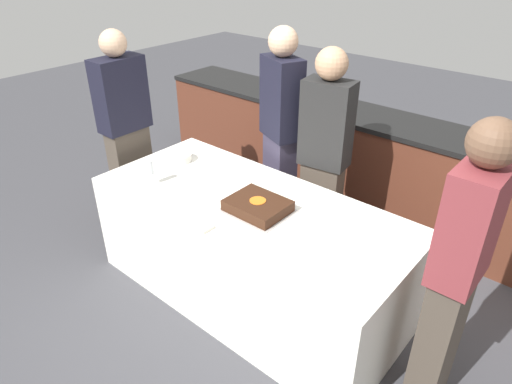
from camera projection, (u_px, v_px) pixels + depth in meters
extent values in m
plane|color=#424247|center=(251.00, 291.00, 3.33)|extent=(14.00, 14.00, 0.00)
cube|color=#5B2D1E|center=(363.00, 165.00, 4.14)|extent=(4.40, 0.55, 0.88)
cube|color=black|center=(369.00, 117.00, 3.91)|extent=(4.40, 0.58, 0.04)
cube|color=white|center=(250.00, 250.00, 3.14)|extent=(2.16, 0.96, 0.76)
cube|color=#B7B2AD|center=(258.00, 211.00, 2.87)|extent=(0.40, 0.33, 0.00)
cube|color=#381E11|center=(258.00, 206.00, 2.85)|extent=(0.36, 0.29, 0.07)
cylinder|color=orange|center=(258.00, 201.00, 2.83)|extent=(0.10, 0.10, 0.00)
cylinder|color=white|center=(179.00, 157.00, 3.48)|extent=(0.20, 0.20, 0.06)
cylinder|color=white|center=(152.00, 184.00, 3.17)|extent=(0.06, 0.06, 0.00)
cylinder|color=white|center=(151.00, 179.00, 3.15)|extent=(0.01, 0.01, 0.08)
cylinder|color=white|center=(150.00, 167.00, 3.10)|extent=(0.05, 0.05, 0.10)
cylinder|color=white|center=(290.00, 192.00, 3.07)|extent=(0.19, 0.19, 0.00)
cube|color=white|center=(202.00, 226.00, 2.70)|extent=(0.13, 0.09, 0.02)
cube|color=#4C4238|center=(320.00, 211.00, 3.53)|extent=(0.31, 0.20, 0.81)
cube|color=black|center=(327.00, 124.00, 3.18)|extent=(0.37, 0.25, 0.62)
sphere|color=tan|center=(332.00, 64.00, 2.97)|extent=(0.22, 0.22, 0.22)
cube|color=#4C4238|center=(134.00, 180.00, 3.83)|extent=(0.16, 0.33, 0.93)
cube|color=black|center=(121.00, 94.00, 3.46)|extent=(0.20, 0.38, 0.56)
sphere|color=#D8AD89|center=(113.00, 43.00, 3.27)|extent=(0.20, 0.20, 0.20)
cube|color=#4C4238|center=(438.00, 340.00, 2.38)|extent=(0.16, 0.29, 0.87)
cube|color=brown|center=(470.00, 225.00, 2.02)|extent=(0.20, 0.34, 0.58)
sphere|color=brown|center=(493.00, 143.00, 1.82)|extent=(0.21, 0.21, 0.21)
cube|color=#383347|center=(279.00, 188.00, 3.73)|extent=(0.32, 0.26, 0.92)
cube|color=black|center=(282.00, 98.00, 3.35)|extent=(0.38, 0.31, 0.60)
sphere|color=#D8AD89|center=(283.00, 41.00, 3.15)|extent=(0.21, 0.21, 0.21)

